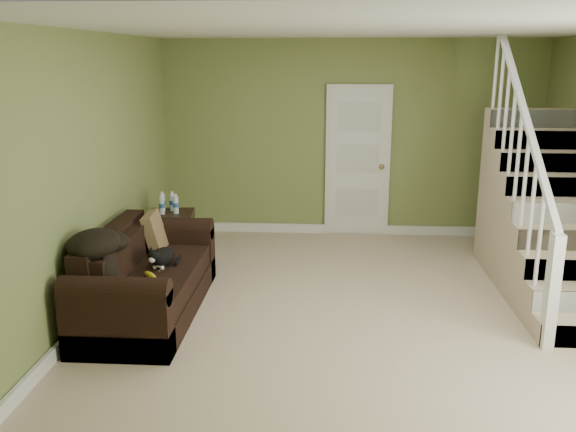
# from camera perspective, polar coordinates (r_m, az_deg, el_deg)

# --- Properties ---
(floor) EXTENTS (5.00, 5.50, 0.01)m
(floor) POSITION_cam_1_polar(r_m,az_deg,el_deg) (5.91, 6.49, -9.05)
(floor) COLOR tan
(floor) RESTS_ON ground
(ceiling) EXTENTS (5.00, 5.50, 0.01)m
(ceiling) POSITION_cam_1_polar(r_m,az_deg,el_deg) (5.41, 7.31, 17.01)
(ceiling) COLOR white
(ceiling) RESTS_ON wall_back
(wall_back) EXTENTS (5.00, 0.04, 2.60)m
(wall_back) POSITION_cam_1_polar(r_m,az_deg,el_deg) (8.23, 5.88, 7.17)
(wall_back) COLOR olive
(wall_back) RESTS_ON floor
(wall_front) EXTENTS (5.00, 0.04, 2.60)m
(wall_front) POSITION_cam_1_polar(r_m,az_deg,el_deg) (2.88, 9.71, -7.43)
(wall_front) COLOR olive
(wall_front) RESTS_ON floor
(wall_left) EXTENTS (0.04, 5.50, 2.60)m
(wall_left) POSITION_cam_1_polar(r_m,az_deg,el_deg) (5.93, -18.08, 3.56)
(wall_left) COLOR olive
(wall_left) RESTS_ON floor
(baseboard_back) EXTENTS (5.00, 0.04, 0.12)m
(baseboard_back) POSITION_cam_1_polar(r_m,az_deg,el_deg) (8.45, 5.67, -1.22)
(baseboard_back) COLOR white
(baseboard_back) RESTS_ON floor
(baseboard_left) EXTENTS (0.04, 5.50, 0.12)m
(baseboard_left) POSITION_cam_1_polar(r_m,az_deg,el_deg) (6.26, -16.92, -7.63)
(baseboard_left) COLOR white
(baseboard_left) RESTS_ON floor
(door) EXTENTS (0.86, 0.12, 2.02)m
(door) POSITION_cam_1_polar(r_m,az_deg,el_deg) (8.23, 6.54, 5.08)
(door) COLOR white
(door) RESTS_ON floor
(staircase) EXTENTS (1.00, 2.51, 2.82)m
(staircase) POSITION_cam_1_polar(r_m,az_deg,el_deg) (6.99, 22.83, -0.80)
(staircase) COLOR tan
(staircase) RESTS_ON floor
(sofa) EXTENTS (0.88, 2.05, 0.81)m
(sofa) POSITION_cam_1_polar(r_m,az_deg,el_deg) (5.95, -13.26, -6.00)
(sofa) COLOR black
(sofa) RESTS_ON floor
(side_table) EXTENTS (0.56, 0.56, 0.84)m
(side_table) POSITION_cam_1_polar(r_m,az_deg,el_deg) (7.29, -10.83, -1.94)
(side_table) COLOR black
(side_table) RESTS_ON floor
(cat) EXTENTS (0.25, 0.50, 0.24)m
(cat) POSITION_cam_1_polar(r_m,az_deg,el_deg) (5.90, -11.67, -3.81)
(cat) COLOR black
(cat) RESTS_ON sofa
(banana) EXTENTS (0.19, 0.20, 0.06)m
(banana) POSITION_cam_1_polar(r_m,az_deg,el_deg) (5.62, -12.75, -5.47)
(banana) COLOR gold
(banana) RESTS_ON sofa
(throw_pillow) EXTENTS (0.23, 0.43, 0.43)m
(throw_pillow) POSITION_cam_1_polar(r_m,az_deg,el_deg) (6.41, -12.33, -1.55)
(throw_pillow) COLOR #4B341E
(throw_pillow) RESTS_ON sofa
(throw_blanket) EXTENTS (0.57, 0.66, 0.23)m
(throw_blanket) POSITION_cam_1_polar(r_m,az_deg,el_deg) (5.41, -17.71, -2.48)
(throw_blanket) COLOR black
(throw_blanket) RESTS_ON sofa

